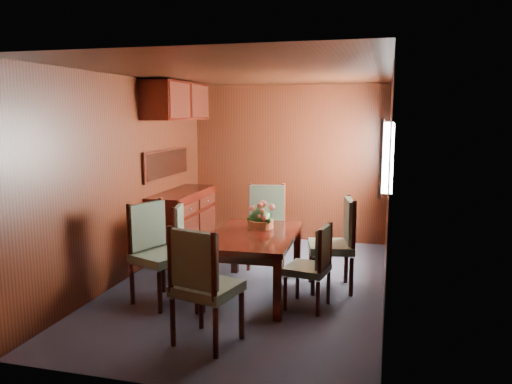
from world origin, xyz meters
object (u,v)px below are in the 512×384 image
(flower_centerpiece, at_px, (261,215))
(chair_head, at_px, (202,280))
(chair_left_near, at_px, (155,246))
(dining_table, at_px, (253,242))
(chair_right_near, at_px, (314,262))
(sideboard, at_px, (183,223))

(flower_centerpiece, bearing_deg, chair_head, -93.48)
(chair_left_near, distance_m, chair_head, 1.21)
(chair_left_near, xyz_separation_m, chair_head, (0.85, -0.86, -0.01))
(dining_table, bearing_deg, chair_head, -95.93)
(dining_table, distance_m, chair_left_near, 1.05)
(chair_head, bearing_deg, flower_centerpiece, 100.69)
(chair_right_near, distance_m, chair_head, 1.34)
(dining_table, xyz_separation_m, chair_head, (-0.09, -1.33, 0.01))
(sideboard, xyz_separation_m, chair_left_near, (0.42, -1.71, 0.14))
(chair_left_near, bearing_deg, chair_right_near, 119.03)
(chair_left_near, relative_size, chair_right_near, 1.22)
(sideboard, height_order, chair_left_near, chair_left_near)
(flower_centerpiece, bearing_deg, sideboard, 145.27)
(chair_right_near, xyz_separation_m, flower_centerpiece, (-0.69, 0.55, 0.34))
(chair_left_near, distance_m, chair_right_near, 1.66)
(chair_left_near, bearing_deg, chair_head, 66.13)
(chair_head, distance_m, flower_centerpiece, 1.64)
(chair_right_near, bearing_deg, chair_head, 153.40)
(chair_left_near, relative_size, flower_centerpiece, 3.34)
(sideboard, distance_m, chair_right_near, 2.54)
(sideboard, relative_size, chair_left_near, 1.32)
(chair_left_near, bearing_deg, flower_centerpiece, 150.48)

